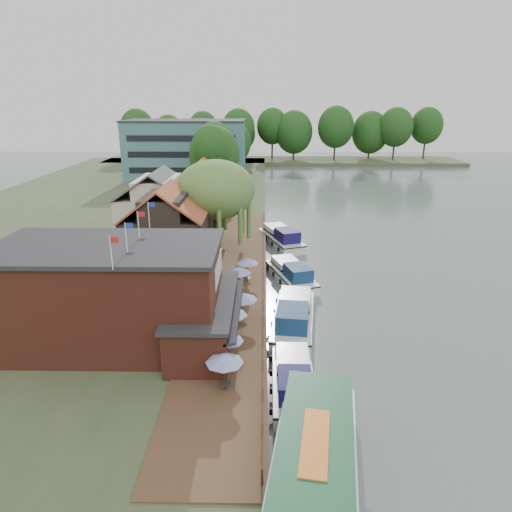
{
  "coord_description": "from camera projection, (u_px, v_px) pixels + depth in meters",
  "views": [
    {
      "loc": [
        -5.31,
        -30.03,
        17.6
      ],
      "look_at": [
        -6.0,
        12.0,
        3.0
      ],
      "focal_mm": 32.0,
      "sensor_mm": 36.0,
      "label": 1
    }
  ],
  "objects": [
    {
      "name": "ground",
      "position": [
        334.0,
        347.0,
        34.05
      ],
      "size": [
        260.0,
        260.0,
        0.0
      ],
      "primitive_type": "plane",
      "color": "#4E5A57",
      "rests_on": "ground"
    },
    {
      "name": "land_bank",
      "position": [
        97.0,
        220.0,
        67.41
      ],
      "size": [
        50.0,
        140.0,
        1.0
      ],
      "primitive_type": "cube",
      "color": "#384728",
      "rests_on": "ground"
    },
    {
      "name": "quay_deck",
      "position": [
        235.0,
        282.0,
        43.28
      ],
      "size": [
        6.0,
        50.0,
        0.1
      ],
      "primitive_type": "cube",
      "color": "#47301E",
      "rests_on": "land_bank"
    },
    {
      "name": "quay_rail",
      "position": [
        263.0,
        276.0,
        43.56
      ],
      "size": [
        0.2,
        49.0,
        1.0
      ],
      "primitive_type": null,
      "color": "black",
      "rests_on": "land_bank"
    },
    {
      "name": "pub",
      "position": [
        138.0,
        294.0,
        31.8
      ],
      "size": [
        20.0,
        11.0,
        7.3
      ],
      "primitive_type": null,
      "color": "maroon",
      "rests_on": "land_bank"
    },
    {
      "name": "hotel_block",
      "position": [
        186.0,
        149.0,
        98.16
      ],
      "size": [
        25.4,
        12.4,
        12.3
      ],
      "primitive_type": null,
      "color": "#38666B",
      "rests_on": "land_bank"
    },
    {
      "name": "cottage_a",
      "position": [
        167.0,
        228.0,
        45.79
      ],
      "size": [
        8.6,
        7.6,
        8.5
      ],
      "primitive_type": null,
      "color": "black",
      "rests_on": "land_bank"
    },
    {
      "name": "cottage_b",
      "position": [
        159.0,
        206.0,
        55.28
      ],
      "size": [
        9.6,
        8.6,
        8.5
      ],
      "primitive_type": null,
      "color": "beige",
      "rests_on": "land_bank"
    },
    {
      "name": "cottage_c",
      "position": [
        201.0,
        191.0,
        63.72
      ],
      "size": [
        7.6,
        7.6,
        8.5
      ],
      "primitive_type": null,
      "color": "black",
      "rests_on": "land_bank"
    },
    {
      "name": "willow",
      "position": [
        216.0,
        207.0,
        50.12
      ],
      "size": [
        8.6,
        8.6,
        10.43
      ],
      "primitive_type": null,
      "color": "#476B2D",
      "rests_on": "land_bank"
    },
    {
      "name": "umbrella_0",
      "position": [
        225.0,
        372.0,
        26.94
      ],
      "size": [
        2.28,
        2.28,
        2.38
      ],
      "primitive_type": null,
      "color": "navy",
      "rests_on": "quay_deck"
    },
    {
      "name": "umbrella_1",
      "position": [
        229.0,
        350.0,
        29.3
      ],
      "size": [
        1.98,
        1.98,
        2.38
      ],
      "primitive_type": null,
      "color": "navy",
      "rests_on": "quay_deck"
    },
    {
      "name": "umbrella_2",
      "position": [
        230.0,
        323.0,
        32.8
      ],
      "size": [
        2.46,
        2.46,
        2.38
      ],
      "primitive_type": null,
      "color": "navy",
      "rests_on": "quay_deck"
    },
    {
      "name": "umbrella_3",
      "position": [
        243.0,
        307.0,
        35.29
      ],
      "size": [
        2.32,
        2.32,
        2.38
      ],
      "primitive_type": null,
      "color": "navy",
      "rests_on": "quay_deck"
    },
    {
      "name": "umbrella_4",
      "position": [
        229.0,
        294.0,
        37.56
      ],
      "size": [
        2.33,
        2.33,
        2.38
      ],
      "primitive_type": null,
      "color": "#1C3D9A",
      "rests_on": "quay_deck"
    },
    {
      "name": "umbrella_5",
      "position": [
        239.0,
        280.0,
        40.63
      ],
      "size": [
        2.25,
        2.25,
        2.38
      ],
      "primitive_type": null,
      "color": "navy",
      "rests_on": "quay_deck"
    },
    {
      "name": "umbrella_6",
      "position": [
        248.0,
        270.0,
        42.95
      ],
      "size": [
        2.08,
        2.08,
        2.38
      ],
      "primitive_type": null,
      "color": "navy",
      "rests_on": "quay_deck"
    },
    {
      "name": "cruiser_0",
      "position": [
        293.0,
        376.0,
        28.62
      ],
      "size": [
        3.1,
        9.21,
        2.19
      ],
      "primitive_type": null,
      "rotation": [
        0.0,
        0.0,
        -0.02
      ],
      "color": "white",
      "rests_on": "ground"
    },
    {
      "name": "cruiser_1",
      "position": [
        294.0,
        313.0,
        36.53
      ],
      "size": [
        4.7,
        11.0,
        2.61
      ],
      "primitive_type": null,
      "rotation": [
        0.0,
        0.0,
        -0.12
      ],
      "color": "silver",
      "rests_on": "ground"
    },
    {
      "name": "cruiser_2",
      "position": [
        291.0,
        271.0,
        45.72
      ],
      "size": [
        5.89,
        10.07,
        2.31
      ],
      "primitive_type": null,
      "rotation": [
        0.0,
        0.0,
        0.31
      ],
      "color": "silver",
      "rests_on": "ground"
    },
    {
      "name": "cruiser_3",
      "position": [
        281.0,
        235.0,
        57.24
      ],
      "size": [
        6.63,
        10.84,
        2.52
      ],
      "primitive_type": null,
      "rotation": [
        0.0,
        0.0,
        0.34
      ],
      "color": "silver",
      "rests_on": "ground"
    },
    {
      "name": "tour_boat",
      "position": [
        313.0,
        482.0,
        20.06
      ],
      "size": [
        6.49,
        15.33,
        3.24
      ],
      "primitive_type": null,
      "rotation": [
        0.0,
        0.0,
        -0.16
      ],
      "color": "silver",
      "rests_on": "ground"
    },
    {
      "name": "swan",
      "position": [
        336.0,
        429.0,
        25.26
      ],
      "size": [
        0.44,
        0.44,
        0.44
      ],
      "primitive_type": "sphere",
      "color": "white",
      "rests_on": "ground"
    },
    {
      "name": "bank_tree_0",
      "position": [
        212.0,
        166.0,
        72.57
      ],
      "size": [
        6.04,
        6.04,
        12.8
      ],
      "primitive_type": null,
      "color": "#143811",
      "rests_on": "land_bank"
    },
    {
      "name": "bank_tree_1",
      "position": [
        215.0,
        162.0,
        78.89
      ],
      "size": [
        8.7,
        8.7,
        12.34
      ],
      "primitive_type": null,
      "color": "#143811",
      "rests_on": "land_bank"
    },
    {
      "name": "bank_tree_2",
      "position": [
        215.0,
        154.0,
        88.52
      ],
      "size": [
        7.3,
        7.3,
        12.47
      ],
      "primitive_type": null,
      "color": "#143811",
      "rests_on": "land_bank"
    },
    {
      "name": "bank_tree_3",
      "position": [
        233.0,
        147.0,
        105.14
      ],
      "size": [
        8.36,
        8.36,
        11.71
      ],
      "primitive_type": null,
      "color": "#143811",
      "rests_on": "land_bank"
    },
    {
      "name": "bank_tree_4",
      "position": [
        216.0,
        144.0,
        114.51
      ],
      "size": [
        7.54,
        7.54,
        11.45
      ],
      "primitive_type": null,
      "color": "#143811",
      "rests_on": "land_bank"
    },
    {
      "name": "bank_tree_5",
      "position": [
        239.0,
        136.0,
        120.64
      ],
      "size": [
        8.6,
        8.6,
        14.12
      ],
      "primitive_type": null,
      "color": "#143811",
      "rests_on": "land_bank"
    }
  ]
}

